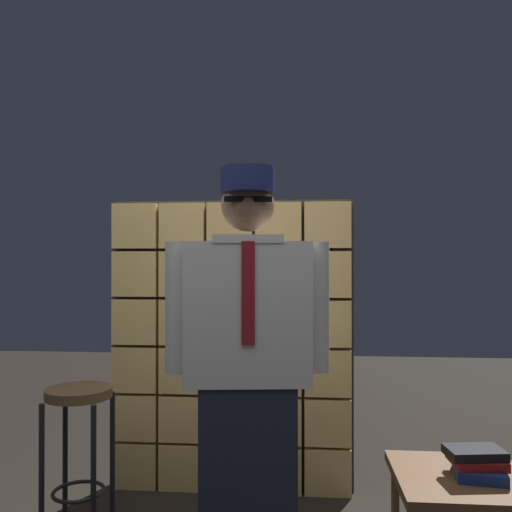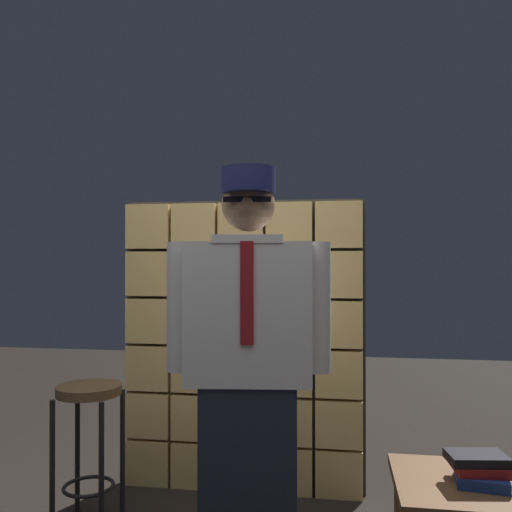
{
  "view_description": "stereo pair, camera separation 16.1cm",
  "coord_description": "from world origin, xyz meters",
  "px_view_note": "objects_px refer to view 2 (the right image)",
  "views": [
    {
      "loc": [
        0.44,
        -2.06,
        1.43
      ],
      "look_at": [
        0.24,
        0.26,
        1.45
      ],
      "focal_mm": 37.51,
      "sensor_mm": 36.0,
      "label": 1
    },
    {
      "loc": [
        0.6,
        -2.04,
        1.43
      ],
      "look_at": [
        0.24,
        0.26,
        1.45
      ],
      "focal_mm": 37.51,
      "sensor_mm": 36.0,
      "label": 2
    }
  ],
  "objects_px": {
    "side_table": "(463,501)",
    "book_stack": "(479,469)",
    "standing_person": "(248,366)",
    "coffee_mug": "(487,472)",
    "bar_stool": "(89,422)"
  },
  "relations": [
    {
      "from": "bar_stool",
      "to": "coffee_mug",
      "type": "height_order",
      "value": "bar_stool"
    },
    {
      "from": "standing_person",
      "to": "book_stack",
      "type": "bearing_deg",
      "value": -17.12
    },
    {
      "from": "standing_person",
      "to": "book_stack",
      "type": "distance_m",
      "value": 1.0
    },
    {
      "from": "side_table",
      "to": "book_stack",
      "type": "relative_size",
      "value": 2.39
    },
    {
      "from": "coffee_mug",
      "to": "standing_person",
      "type": "bearing_deg",
      "value": 168.99
    },
    {
      "from": "side_table",
      "to": "book_stack",
      "type": "distance_m",
      "value": 0.15
    },
    {
      "from": "standing_person",
      "to": "side_table",
      "type": "relative_size",
      "value": 3.22
    },
    {
      "from": "side_table",
      "to": "book_stack",
      "type": "height_order",
      "value": "book_stack"
    },
    {
      "from": "coffee_mug",
      "to": "side_table",
      "type": "bearing_deg",
      "value": 164.11
    },
    {
      "from": "standing_person",
      "to": "coffee_mug",
      "type": "height_order",
      "value": "standing_person"
    },
    {
      "from": "bar_stool",
      "to": "book_stack",
      "type": "xyz_separation_m",
      "value": [
        1.85,
        -0.5,
        0.06
      ]
    },
    {
      "from": "standing_person",
      "to": "coffee_mug",
      "type": "relative_size",
      "value": 14.58
    },
    {
      "from": "standing_person",
      "to": "coffee_mug",
      "type": "distance_m",
      "value": 1.03
    },
    {
      "from": "bar_stool",
      "to": "coffee_mug",
      "type": "distance_m",
      "value": 1.94
    },
    {
      "from": "standing_person",
      "to": "book_stack",
      "type": "xyz_separation_m",
      "value": [
        0.93,
        -0.17,
        -0.33
      ]
    }
  ]
}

